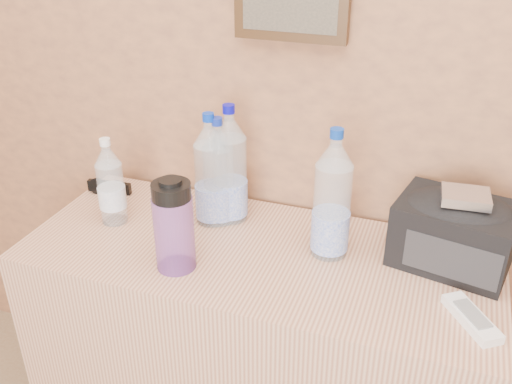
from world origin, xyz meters
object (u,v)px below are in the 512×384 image
pet_small (111,186)px  pet_large_a (230,170)px  pet_large_d (332,201)px  pet_large_c (219,177)px  sunglasses (109,187)px  dresser (257,360)px  ac_remote (471,318)px  toiletry_bag (454,230)px  pet_large_b (211,175)px  foil_packet (466,197)px  nalgene_bottle (174,225)px

pet_small → pet_large_a: bearing=22.9°
pet_large_d → pet_small: (-0.62, -0.05, -0.04)m
pet_large_c → sunglasses: (-0.39, 0.04, -0.12)m
dresser → pet_large_a: 0.57m
ac_remote → toiletry_bag: 0.25m
ac_remote → toiletry_bag: size_ratio=0.58×
pet_large_b → pet_large_c: size_ratio=1.04×
pet_large_c → pet_large_b: bearing=-156.0°
pet_large_c → toiletry_bag: bearing=0.2°
pet_large_c → ac_remote: bearing=-17.8°
pet_large_a → foil_packet: (0.62, -0.04, 0.05)m
sunglasses → pet_large_b: bearing=-14.1°
pet_large_c → nalgene_bottle: pet_large_c is taller
pet_large_a → pet_small: pet_large_a is taller
pet_large_d → foil_packet: size_ratio=3.13×
foil_packet → pet_large_a: bearing=176.2°
pet_large_d → ac_remote: 0.42m
pet_large_a → pet_large_b: bearing=-143.4°
pet_large_a → pet_large_d: 0.32m
pet_large_b → toiletry_bag: size_ratio=1.17×
sunglasses → toiletry_bag: bearing=-8.7°
pet_large_d → sunglasses: size_ratio=2.46×
ac_remote → toiletry_bag: bearing=159.5°
dresser → pet_large_d: bearing=17.3°
pet_large_a → ac_remote: (0.67, -0.25, -0.14)m
pet_small → sunglasses: (-0.11, 0.15, -0.09)m
nalgene_bottle → ac_remote: (0.71, 0.03, -0.11)m
pet_large_a → pet_large_c: size_ratio=1.10×
pet_large_a → foil_packet: 0.62m
pet_large_c → nalgene_bottle: (-0.01, -0.25, -0.02)m
nalgene_bottle → toiletry_bag: size_ratio=0.88×
pet_small → sunglasses: pet_small is taller
pet_small → sunglasses: size_ratio=1.80×
toiletry_bag → foil_packet: foil_packet is taller
foil_packet → sunglasses: bearing=176.8°
pet_large_b → foil_packet: 0.67m
dresser → sunglasses: size_ratio=8.83×
pet_large_b → foil_packet: (0.66, -0.01, 0.06)m
pet_large_d → ac_remote: bearing=-24.6°
toiletry_bag → pet_large_a: bearing=-170.5°
ac_remote → pet_small: bearing=-132.1°
pet_large_d → nalgene_bottle: (-0.35, -0.19, -0.03)m
pet_large_a → pet_large_b: 0.06m
pet_large_a → pet_large_d: bearing=-14.8°
nalgene_bottle → ac_remote: nalgene_bottle is taller
pet_large_d → foil_packet: (0.31, 0.04, 0.05)m
toiletry_bag → nalgene_bottle: bearing=-147.3°
ac_remote → foil_packet: foil_packet is taller
pet_large_b → nalgene_bottle: 0.24m
dresser → toiletry_bag: toiletry_bag is taller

